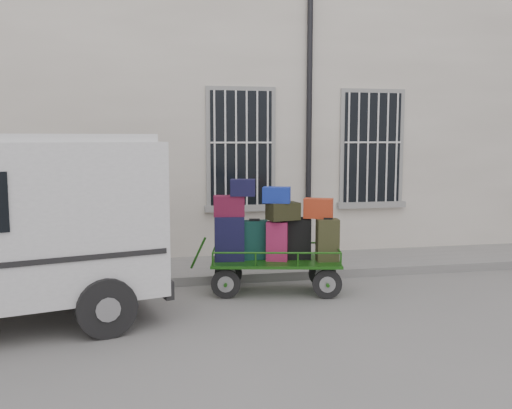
{
  "coord_description": "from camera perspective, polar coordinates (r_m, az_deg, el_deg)",
  "views": [
    {
      "loc": [
        -2.35,
        -7.93,
        2.46
      ],
      "look_at": [
        -0.51,
        1.0,
        1.39
      ],
      "focal_mm": 40.0,
      "sensor_mm": 36.0,
      "label": 1
    }
  ],
  "objects": [
    {
      "name": "ground",
      "position": [
        8.63,
        4.74,
        -9.86
      ],
      "size": [
        80.0,
        80.0,
        0.0
      ],
      "primitive_type": "plane",
      "color": "slate",
      "rests_on": "ground"
    },
    {
      "name": "building",
      "position": [
        13.64,
        -1.73,
        8.99
      ],
      "size": [
        24.0,
        5.15,
        6.0
      ],
      "color": "#BDB3A1",
      "rests_on": "ground"
    },
    {
      "name": "sidewalk",
      "position": [
        10.67,
        1.39,
        -6.19
      ],
      "size": [
        24.0,
        1.7,
        0.15
      ],
      "primitive_type": "cube",
      "color": "slate",
      "rests_on": "ground"
    },
    {
      "name": "luggage_cart",
      "position": [
        9.02,
        1.75,
        -3.36
      ],
      "size": [
        2.42,
        1.32,
        1.81
      ],
      "rotation": [
        0.0,
        0.0,
        -0.21
      ],
      "color": "black",
      "rests_on": "ground"
    }
  ]
}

